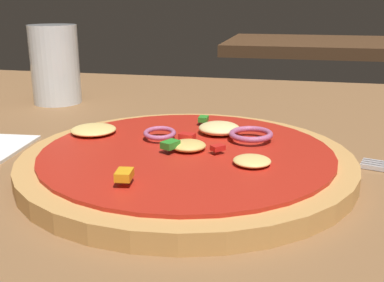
{
  "coord_description": "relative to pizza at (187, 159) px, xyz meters",
  "views": [
    {
      "loc": [
        0.05,
        -0.34,
        0.18
      ],
      "look_at": [
        -0.04,
        0.04,
        0.06
      ],
      "focal_mm": 43.01,
      "sensor_mm": 36.0,
      "label": 1
    }
  ],
  "objects": [
    {
      "name": "pizza",
      "position": [
        0.0,
        0.0,
        0.0
      ],
      "size": [
        0.28,
        0.28,
        0.03
      ],
      "color": "tan",
      "rests_on": "dining_table"
    },
    {
      "name": "dining_table",
      "position": [
        0.04,
        -0.03,
        -0.03
      ],
      "size": [
        1.44,
        1.01,
        0.04
      ],
      "color": "brown",
      "rests_on": "ground"
    },
    {
      "name": "background_table",
      "position": [
        0.27,
        1.37,
        -0.03
      ],
      "size": [
        0.86,
        0.53,
        0.04
      ],
      "color": "#4C301C",
      "rests_on": "ground"
    },
    {
      "name": "beer_glass",
      "position": [
        -0.24,
        0.22,
        0.04
      ],
      "size": [
        0.07,
        0.07,
        0.11
      ],
      "color": "silver",
      "rests_on": "dining_table"
    }
  ]
}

